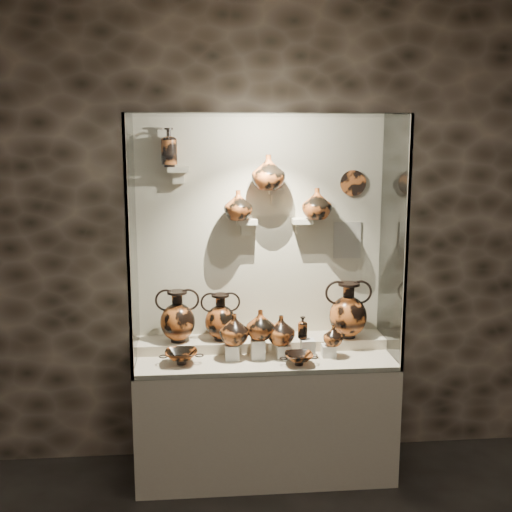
{
  "coord_description": "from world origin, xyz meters",
  "views": [
    {
      "loc": [
        -0.43,
        -1.87,
        2.26
      ],
      "look_at": [
        -0.05,
        2.28,
        1.49
      ],
      "focal_mm": 45.0,
      "sensor_mm": 36.0,
      "label": 1
    }
  ],
  "objects_px": {
    "kylix_left": "(181,356)",
    "jug_a": "(234,329)",
    "jug_c": "(281,330)",
    "jug_e": "(333,335)",
    "ovoid_vase_b": "(268,172)",
    "amphora_mid": "(221,317)",
    "amphora_right": "(348,310)",
    "lekythos_tall": "(169,145)",
    "ovoid_vase_c": "(317,204)",
    "lekythos_small": "(303,326)",
    "ovoid_vase_a": "(238,205)",
    "jug_b": "(260,324)",
    "kylix_right": "(299,358)",
    "amphora_left": "(178,316)"
  },
  "relations": [
    {
      "from": "kylix_left",
      "to": "jug_a",
      "type": "bearing_deg",
      "value": 17.91
    },
    {
      "from": "jug_c",
      "to": "jug_e",
      "type": "xyz_separation_m",
      "value": [
        0.34,
        -0.03,
        -0.04
      ]
    },
    {
      "from": "jug_c",
      "to": "ovoid_vase_b",
      "type": "bearing_deg",
      "value": 91.11
    },
    {
      "from": "amphora_mid",
      "to": "amphora_right",
      "type": "relative_size",
      "value": 0.83
    },
    {
      "from": "lekythos_tall",
      "to": "ovoid_vase_c",
      "type": "bearing_deg",
      "value": 20.27
    },
    {
      "from": "lekythos_small",
      "to": "ovoid_vase_a",
      "type": "xyz_separation_m",
      "value": [
        -0.41,
        0.23,
        0.78
      ]
    },
    {
      "from": "jug_e",
      "to": "ovoid_vase_c",
      "type": "relative_size",
      "value": 0.65
    },
    {
      "from": "amphora_mid",
      "to": "ovoid_vase_a",
      "type": "xyz_separation_m",
      "value": [
        0.13,
        0.03,
        0.76
      ]
    },
    {
      "from": "jug_b",
      "to": "jug_c",
      "type": "relative_size",
      "value": 1.01
    },
    {
      "from": "amphora_mid",
      "to": "ovoid_vase_b",
      "type": "xyz_separation_m",
      "value": [
        0.33,
        0.02,
        0.97
      ]
    },
    {
      "from": "jug_b",
      "to": "ovoid_vase_a",
      "type": "height_order",
      "value": "ovoid_vase_a"
    },
    {
      "from": "amphora_right",
      "to": "kylix_right",
      "type": "distance_m",
      "value": 0.55
    },
    {
      "from": "jug_a",
      "to": "kylix_left",
      "type": "distance_m",
      "value": 0.38
    },
    {
      "from": "ovoid_vase_a",
      "to": "ovoid_vase_b",
      "type": "distance_m",
      "value": 0.3
    },
    {
      "from": "amphora_mid",
      "to": "ovoid_vase_c",
      "type": "relative_size",
      "value": 1.53
    },
    {
      "from": "ovoid_vase_a",
      "to": "amphora_mid",
      "type": "bearing_deg",
      "value": 170.65
    },
    {
      "from": "jug_c",
      "to": "amphora_mid",
      "type": "bearing_deg",
      "value": 137.9
    },
    {
      "from": "jug_c",
      "to": "ovoid_vase_a",
      "type": "xyz_separation_m",
      "value": [
        -0.26,
        0.23,
        0.8
      ]
    },
    {
      "from": "jug_b",
      "to": "kylix_left",
      "type": "height_order",
      "value": "jug_b"
    },
    {
      "from": "kylix_right",
      "to": "ovoid_vase_a",
      "type": "xyz_separation_m",
      "value": [
        -0.36,
        0.39,
        0.94
      ]
    },
    {
      "from": "amphora_right",
      "to": "lekythos_small",
      "type": "xyz_separation_m",
      "value": [
        -0.34,
        -0.17,
        -0.06
      ]
    },
    {
      "from": "amphora_left",
      "to": "jug_e",
      "type": "bearing_deg",
      "value": 11.63
    },
    {
      "from": "jug_e",
      "to": "lekythos_small",
      "type": "relative_size",
      "value": 0.79
    },
    {
      "from": "jug_e",
      "to": "lekythos_small",
      "type": "height_order",
      "value": "lekythos_small"
    },
    {
      "from": "ovoid_vase_c",
      "to": "amphora_mid",
      "type": "bearing_deg",
      "value": -166.99
    },
    {
      "from": "amphora_right",
      "to": "jug_e",
      "type": "xyz_separation_m",
      "value": [
        -0.14,
        -0.2,
        -0.12
      ]
    },
    {
      "from": "amphora_left",
      "to": "kylix_left",
      "type": "height_order",
      "value": "amphora_left"
    },
    {
      "from": "amphora_left",
      "to": "jug_b",
      "type": "relative_size",
      "value": 1.81
    },
    {
      "from": "amphora_left",
      "to": "jug_b",
      "type": "xyz_separation_m",
      "value": [
        0.54,
        -0.18,
        -0.02
      ]
    },
    {
      "from": "amphora_right",
      "to": "lekythos_tall",
      "type": "height_order",
      "value": "lekythos_tall"
    },
    {
      "from": "jug_b",
      "to": "lekythos_tall",
      "type": "height_order",
      "value": "lekythos_tall"
    },
    {
      "from": "jug_a",
      "to": "lekythos_tall",
      "type": "xyz_separation_m",
      "value": [
        -0.4,
        0.27,
        1.18
      ]
    },
    {
      "from": "jug_b",
      "to": "kylix_left",
      "type": "distance_m",
      "value": 0.55
    },
    {
      "from": "lekythos_small",
      "to": "ovoid_vase_c",
      "type": "distance_m",
      "value": 0.83
    },
    {
      "from": "jug_e",
      "to": "ovoid_vase_b",
      "type": "xyz_separation_m",
      "value": [
        -0.41,
        0.24,
        1.05
      ]
    },
    {
      "from": "jug_a",
      "to": "ovoid_vase_c",
      "type": "relative_size",
      "value": 0.97
    },
    {
      "from": "jug_a",
      "to": "jug_c",
      "type": "xyz_separation_m",
      "value": [
        0.31,
        -0.0,
        -0.01
      ]
    },
    {
      "from": "amphora_right",
      "to": "kylix_left",
      "type": "distance_m",
      "value": 1.18
    },
    {
      "from": "lekythos_tall",
      "to": "ovoid_vase_a",
      "type": "distance_m",
      "value": 0.6
    },
    {
      "from": "jug_a",
      "to": "ovoid_vase_c",
      "type": "xyz_separation_m",
      "value": [
        0.57,
        0.22,
        0.79
      ]
    },
    {
      "from": "jug_a",
      "to": "amphora_right",
      "type": "bearing_deg",
      "value": -0.52
    },
    {
      "from": "amphora_mid",
      "to": "amphora_right",
      "type": "distance_m",
      "value": 0.88
    },
    {
      "from": "jug_a",
      "to": "ovoid_vase_b",
      "type": "bearing_deg",
      "value": 28.64
    },
    {
      "from": "jug_c",
      "to": "ovoid_vase_a",
      "type": "relative_size",
      "value": 0.98
    },
    {
      "from": "amphora_mid",
      "to": "kylix_left",
      "type": "relative_size",
      "value": 1.19
    },
    {
      "from": "kylix_right",
      "to": "amphora_right",
      "type": "bearing_deg",
      "value": 42.7
    },
    {
      "from": "ovoid_vase_c",
      "to": "lekythos_tall",
      "type": "bearing_deg",
      "value": -171.96
    },
    {
      "from": "amphora_right",
      "to": "kylix_right",
      "type": "xyz_separation_m",
      "value": [
        -0.39,
        -0.33,
        -0.22
      ]
    },
    {
      "from": "kylix_left",
      "to": "ovoid_vase_a",
      "type": "height_order",
      "value": "ovoid_vase_a"
    },
    {
      "from": "lekythos_tall",
      "to": "ovoid_vase_b",
      "type": "xyz_separation_m",
      "value": [
        0.65,
        -0.05,
        -0.18
      ]
    }
  ]
}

